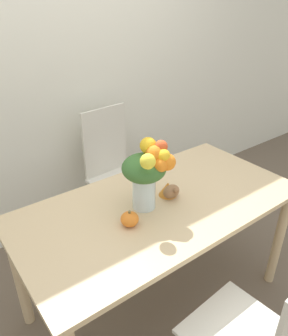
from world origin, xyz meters
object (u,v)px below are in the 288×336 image
Objects in this scene: turkey_figurine at (169,190)px; dining_chair_near_window at (116,172)px; flower_vase at (147,172)px; pumpkin at (130,219)px.

dining_chair_near_window is at bearing 80.28° from turkey_figurine.
flower_vase reaches higher than turkey_figurine.
turkey_figurine is at bearing 3.72° from flower_vase.
flower_vase is 0.24m from turkey_figurine.
turkey_figurine is (0.33, 0.08, 0.00)m from pumpkin.
pumpkin and turkey_figurine have the same top height.
flower_vase is 4.27× the size of pumpkin.
pumpkin is 0.34m from turkey_figurine.
dining_chair_near_window is (0.30, 0.80, -0.46)m from flower_vase.
pumpkin is at bearing -165.90° from turkey_figurine.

